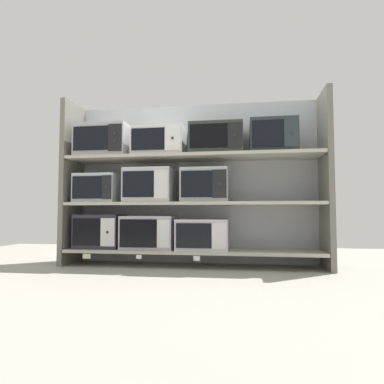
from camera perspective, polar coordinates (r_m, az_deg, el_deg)
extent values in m
cube|color=gray|center=(2.45, -3.64, -15.79)|extent=(6.45, 6.00, 0.02)
cube|color=#9EA3A8|center=(3.63, 0.57, 1.47)|extent=(2.65, 0.04, 1.65)
cube|color=#68645B|center=(3.79, -19.17, 1.46)|extent=(0.05, 0.44, 1.65)
cube|color=#68645B|center=(3.43, 21.22, 1.99)|extent=(0.05, 0.44, 1.65)
cube|color=#ADA899|center=(3.39, 0.00, -9.68)|extent=(2.45, 0.44, 0.03)
cube|color=#2A2635|center=(3.64, -14.88, -6.26)|extent=(0.45, 0.32, 0.34)
cube|color=black|center=(3.52, -16.97, -6.32)|extent=(0.28, 0.01, 0.26)
cube|color=silver|center=(3.43, -13.73, -6.45)|extent=(0.14, 0.01, 0.27)
cylinder|color=#262628|center=(3.42, -13.79, -6.45)|extent=(0.02, 0.01, 0.02)
cube|color=#9F9BA3|center=(3.47, -6.98, -6.61)|extent=(0.51, 0.38, 0.32)
cube|color=black|center=(3.29, -8.85, -6.76)|extent=(0.36, 0.01, 0.26)
cube|color=silver|center=(3.23, -4.75, -6.85)|extent=(0.12, 0.01, 0.26)
cube|color=#BAB2B9|center=(3.37, 1.88, -6.98)|extent=(0.49, 0.42, 0.29)
cube|color=black|center=(3.16, 0.29, -7.21)|extent=(0.33, 0.01, 0.23)
cube|color=silver|center=(3.14, 4.49, -7.23)|extent=(0.13, 0.01, 0.23)
cube|color=beige|center=(3.47, -16.98, -10.08)|extent=(0.08, 0.00, 0.04)
cube|color=white|center=(3.28, -8.75, -10.51)|extent=(0.05, 0.00, 0.04)
cube|color=white|center=(3.17, 0.78, -10.89)|extent=(0.06, 0.00, 0.04)
cube|color=#ADA899|center=(3.38, 0.00, -1.95)|extent=(2.45, 0.44, 0.03)
cube|color=#B0BAC2|center=(3.65, -15.01, 0.53)|extent=(0.42, 0.37, 0.29)
cube|color=black|center=(3.49, -16.91, 0.74)|extent=(0.30, 0.01, 0.22)
cube|color=black|center=(3.41, -13.91, 0.79)|extent=(0.09, 0.01, 0.23)
cylinder|color=#262628|center=(3.41, -13.96, 0.80)|extent=(0.02, 0.01, 0.02)
cube|color=#B5B6BC|center=(3.47, -6.85, 1.02)|extent=(0.46, 0.41, 0.33)
cube|color=black|center=(3.29, -8.84, 1.29)|extent=(0.31, 0.01, 0.25)
cube|color=silver|center=(3.23, -5.14, 1.35)|extent=(0.13, 0.01, 0.27)
cube|color=#A0A7A4|center=(3.37, 2.21, 1.08)|extent=(0.45, 0.37, 0.32)
cube|color=black|center=(3.19, 0.77, 1.33)|extent=(0.29, 0.01, 0.25)
cube|color=black|center=(3.17, 4.54, 1.38)|extent=(0.13, 0.01, 0.26)
cylinder|color=#262628|center=(3.16, 4.53, 1.39)|extent=(0.02, 0.01, 0.02)
cube|color=#ADA899|center=(3.42, 0.00, 5.73)|extent=(2.45, 0.44, 0.03)
cube|color=#A4A2A6|center=(3.69, -14.16, 7.96)|extent=(0.52, 0.39, 0.33)
cube|color=black|center=(3.54, -16.37, 8.50)|extent=(0.36, 0.01, 0.24)
cube|color=black|center=(3.45, -12.60, 8.78)|extent=(0.14, 0.01, 0.26)
cylinder|color=#262628|center=(3.43, -12.67, 8.22)|extent=(0.02, 0.01, 0.02)
cylinder|color=#262628|center=(3.45, -12.65, 9.39)|extent=(0.02, 0.01, 0.02)
cube|color=silver|center=(3.51, -5.32, 8.10)|extent=(0.51, 0.36, 0.28)
cube|color=black|center=(3.35, -7.28, 8.66)|extent=(0.33, 0.01, 0.21)
cube|color=silver|center=(3.30, -3.22, 8.84)|extent=(0.15, 0.01, 0.23)
cylinder|color=#262628|center=(3.29, -3.25, 8.88)|extent=(0.02, 0.01, 0.02)
cube|color=#2A332B|center=(3.42, 4.13, 8.48)|extent=(0.51, 0.41, 0.29)
cube|color=black|center=(3.22, 2.76, 9.24)|extent=(0.35, 0.01, 0.22)
cube|color=black|center=(3.21, 7.08, 9.32)|extent=(0.13, 0.01, 0.23)
cylinder|color=#262628|center=(3.20, 7.07, 9.35)|extent=(0.02, 0.01, 0.02)
cube|color=#272E32|center=(3.43, 13.20, 8.76)|extent=(0.44, 0.34, 0.32)
cube|color=black|center=(3.25, 12.41, 9.42)|extent=(0.29, 0.01, 0.25)
cube|color=#272E32|center=(3.27, 16.05, 9.39)|extent=(0.13, 0.01, 0.25)
cylinder|color=#262628|center=(3.26, 16.08, 9.43)|extent=(0.02, 0.01, 0.02)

